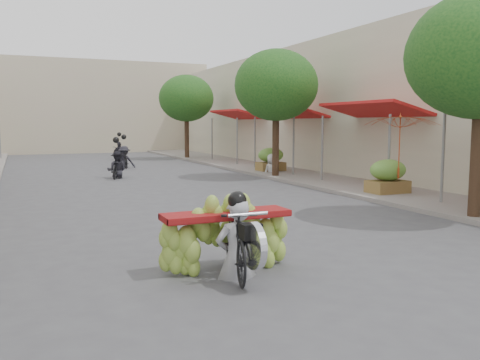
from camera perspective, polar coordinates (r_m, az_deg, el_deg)
The scene contains 14 objects.
ground at distance 6.61m, azimuth 19.12°, elevation -14.14°, with size 120.00×120.00×0.00m, color #4D4D51.
sidewalk_right at distance 22.64m, azimuth 6.41°, elevation 0.76°, with size 4.00×60.00×0.12m, color gray.
shophouse_row_right at distance 24.64m, azimuth 17.90°, elevation 7.80°, with size 9.77×40.00×6.00m.
far_building at distance 42.74m, azimuth -17.98°, elevation 7.76°, with size 20.00×6.00×7.00m, color #C0B398.
street_tree_mid at distance 20.94m, azimuth 4.07°, elevation 10.53°, with size 3.40×3.40×5.25m.
street_tree_far at distance 32.04m, azimuth -6.04°, elevation 9.09°, with size 3.40×3.40×5.25m.
produce_crate_mid at distance 16.38m, azimuth 16.27°, elevation 0.68°, with size 1.20×0.88×1.16m.
produce_crate_far at distance 23.08m, azimuth 3.47°, elevation 2.53°, with size 1.20×0.88×1.16m.
banana_motorbike at distance 7.62m, azimuth -0.88°, elevation -5.38°, with size 2.20×1.93×2.19m.
market_umbrella at distance 15.94m, azimuth 17.76°, elevation 7.23°, with size 2.80×2.80×1.98m.
pedestrian at distance 22.43m, azimuth 3.63°, elevation 2.97°, with size 0.82×0.51×1.62m.
bg_motorbike_a at distance 21.60m, azimuth -13.70°, elevation 2.15°, with size 1.13×1.77×1.95m.
bg_motorbike_b at distance 26.21m, azimuth -12.88°, elevation 3.14°, with size 1.06×1.69×1.95m.
bg_motorbike_c at distance 32.30m, azimuth -13.39°, elevation 3.70°, with size 1.06×1.51×1.95m.
Camera 1 is at (-4.26, -4.51, 2.28)m, focal length 38.00 mm.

